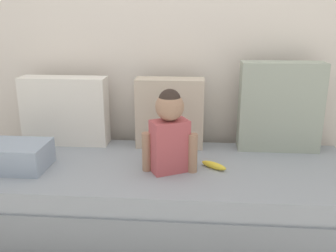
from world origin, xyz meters
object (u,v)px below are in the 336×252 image
(throw_pillow_right, at_px, (280,107))
(banana, at_px, (214,165))
(throw_pillow_center, at_px, (170,113))
(throw_pillow_left, at_px, (65,111))
(toddler, at_px, (170,131))
(couch, at_px, (165,192))
(folded_blanket, at_px, (14,156))

(throw_pillow_right, xyz_separation_m, banana, (-0.44, -0.37, -0.27))
(throw_pillow_center, bearing_deg, throw_pillow_left, 180.00)
(throw_pillow_left, xyz_separation_m, banana, (1.02, -0.37, -0.21))
(toddler, height_order, banana, toddler)
(couch, height_order, folded_blanket, folded_blanket)
(banana, relative_size, folded_blanket, 0.42)
(throw_pillow_left, height_order, folded_blanket, throw_pillow_left)
(couch, height_order, toddler, toddler)
(throw_pillow_right, xyz_separation_m, folded_blanket, (-1.62, -0.46, -0.22))
(toddler, bearing_deg, throw_pillow_left, 150.62)
(throw_pillow_center, height_order, toddler, toddler)
(throw_pillow_left, relative_size, banana, 3.45)
(throw_pillow_left, height_order, throw_pillow_center, same)
(banana, bearing_deg, throw_pillow_right, 40.53)
(throw_pillow_center, distance_m, banana, 0.52)
(couch, xyz_separation_m, toddler, (0.03, -0.08, 0.43))
(throw_pillow_right, bearing_deg, folded_blanket, -164.17)
(couch, xyz_separation_m, throw_pillow_left, (-0.73, 0.35, 0.42))
(throw_pillow_center, xyz_separation_m, toddler, (0.03, -0.43, 0.01))
(throw_pillow_center, relative_size, throw_pillow_right, 0.80)
(throw_pillow_left, xyz_separation_m, throw_pillow_center, (0.73, 0.00, 0.00))
(throw_pillow_right, bearing_deg, banana, -139.47)
(throw_pillow_right, xyz_separation_m, toddler, (-0.70, -0.43, -0.05))
(folded_blanket, bearing_deg, toddler, 1.98)
(banana, bearing_deg, folded_blanket, -175.83)
(throw_pillow_right, height_order, banana, throw_pillow_right)
(couch, distance_m, folded_blanket, 0.93)
(folded_blanket, bearing_deg, throw_pillow_left, 70.19)
(throw_pillow_left, bearing_deg, folded_blanket, -109.81)
(folded_blanket, bearing_deg, banana, 4.17)
(throw_pillow_left, relative_size, throw_pillow_right, 1.00)
(throw_pillow_right, height_order, folded_blanket, throw_pillow_right)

